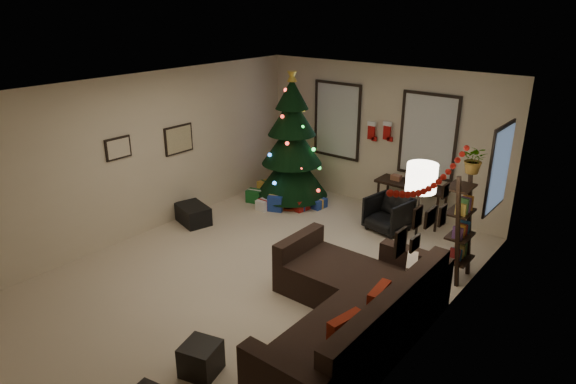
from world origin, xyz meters
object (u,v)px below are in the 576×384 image
Objects in this scene: desk at (412,188)px; desk_chair at (388,214)px; sofa at (352,312)px; bookshelf at (462,229)px; christmas_tree at (292,148)px.

desk reaches higher than desk_chair.
sofa is 3.08m from desk_chair.
sofa is 2.18m from bookshelf.
christmas_tree is 1.64× the size of bookshelf.
desk_chair is at bearing 152.07° from bookshelf.
desk_chair is at bearing -1.38° from christmas_tree.
desk is at bearing 91.03° from desk_chair.
sofa is at bearing -42.27° from christmas_tree.
christmas_tree is 2.40m from desk.
christmas_tree is 4.26× the size of desk_chair.
desk_chair is (2.17, -0.05, -0.78)m from christmas_tree.
desk_chair is (-0.10, -0.65, -0.31)m from desk.
bookshelf is (1.55, -0.82, 0.47)m from desk_chair.
sofa is at bearing -103.22° from bookshelf.
desk is 0.81× the size of bookshelf.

